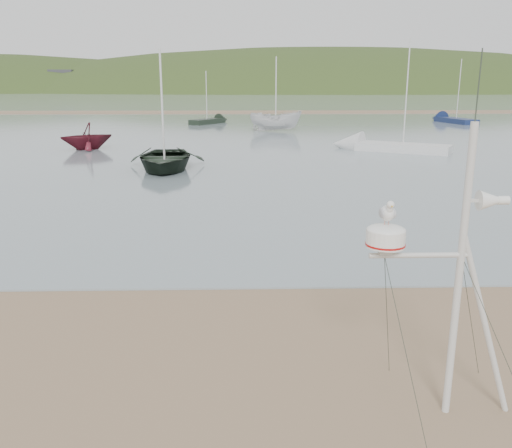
{
  "coord_description": "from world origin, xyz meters",
  "views": [
    {
      "loc": [
        2.34,
        -6.98,
        4.39
      ],
      "look_at": [
        2.54,
        1.0,
        2.27
      ],
      "focal_mm": 38.0,
      "sensor_mm": 36.0,
      "label": 1
    }
  ],
  "objects_px": {
    "sailboat_blue_far": "(445,119)",
    "sailboat_dark_mid": "(215,120)",
    "mast_rig": "(450,336)",
    "boat_white": "(276,105)",
    "boat_red": "(86,124)",
    "sailboat_white_near": "(371,146)",
    "boat_dark": "(163,114)"
  },
  "relations": [
    {
      "from": "sailboat_white_near",
      "to": "sailboat_dark_mid",
      "type": "height_order",
      "value": "sailboat_white_near"
    },
    {
      "from": "sailboat_white_near",
      "to": "sailboat_blue_far",
      "type": "bearing_deg",
      "value": 60.35
    },
    {
      "from": "mast_rig",
      "to": "sailboat_blue_far",
      "type": "height_order",
      "value": "sailboat_blue_far"
    },
    {
      "from": "boat_red",
      "to": "sailboat_white_near",
      "type": "bearing_deg",
      "value": 56.92
    },
    {
      "from": "sailboat_blue_far",
      "to": "mast_rig",
      "type": "bearing_deg",
      "value": -110.18
    },
    {
      "from": "mast_rig",
      "to": "sailboat_white_near",
      "type": "distance_m",
      "value": 28.95
    },
    {
      "from": "sailboat_blue_far",
      "to": "sailboat_white_near",
      "type": "bearing_deg",
      "value": -119.65
    },
    {
      "from": "boat_red",
      "to": "sailboat_dark_mid",
      "type": "bearing_deg",
      "value": 130.98
    },
    {
      "from": "boat_red",
      "to": "boat_white",
      "type": "relative_size",
      "value": 0.72
    },
    {
      "from": "boat_white",
      "to": "sailboat_blue_far",
      "type": "bearing_deg",
      "value": -57.58
    },
    {
      "from": "sailboat_white_near",
      "to": "sailboat_dark_mid",
      "type": "relative_size",
      "value": 1.31
    },
    {
      "from": "mast_rig",
      "to": "boat_white",
      "type": "relative_size",
      "value": 1.05
    },
    {
      "from": "boat_dark",
      "to": "sailboat_white_near",
      "type": "xyz_separation_m",
      "value": [
        12.19,
        7.74,
        -2.47
      ]
    },
    {
      "from": "sailboat_dark_mid",
      "to": "mast_rig",
      "type": "bearing_deg",
      "value": -83.84
    },
    {
      "from": "sailboat_white_near",
      "to": "sailboat_blue_far",
      "type": "distance_m",
      "value": 27.68
    },
    {
      "from": "boat_red",
      "to": "boat_dark",
      "type": "bearing_deg",
      "value": 5.27
    },
    {
      "from": "mast_rig",
      "to": "boat_red",
      "type": "relative_size",
      "value": 1.46
    },
    {
      "from": "boat_dark",
      "to": "sailboat_blue_far",
      "type": "bearing_deg",
      "value": 48.03
    },
    {
      "from": "boat_white",
      "to": "boat_dark",
      "type": "bearing_deg",
      "value": 165.09
    },
    {
      "from": "boat_dark",
      "to": "boat_red",
      "type": "height_order",
      "value": "boat_dark"
    },
    {
      "from": "boat_white",
      "to": "sailboat_white_near",
      "type": "xyz_separation_m",
      "value": [
        5.34,
        -13.35,
        -2.02
      ]
    },
    {
      "from": "boat_dark",
      "to": "sailboat_dark_mid",
      "type": "relative_size",
      "value": 0.96
    },
    {
      "from": "boat_red",
      "to": "sailboat_blue_far",
      "type": "distance_m",
      "value": 39.68
    },
    {
      "from": "boat_white",
      "to": "sailboat_dark_mid",
      "type": "bearing_deg",
      "value": 34.5
    },
    {
      "from": "sailboat_blue_far",
      "to": "sailboat_dark_mid",
      "type": "height_order",
      "value": "sailboat_blue_far"
    },
    {
      "from": "mast_rig",
      "to": "sailboat_white_near",
      "type": "height_order",
      "value": "sailboat_white_near"
    },
    {
      "from": "boat_red",
      "to": "sailboat_blue_far",
      "type": "bearing_deg",
      "value": 95.19
    },
    {
      "from": "boat_white",
      "to": "sailboat_white_near",
      "type": "height_order",
      "value": "sailboat_white_near"
    },
    {
      "from": "sailboat_dark_mid",
      "to": "boat_dark",
      "type": "bearing_deg",
      "value": -92.0
    },
    {
      "from": "boat_red",
      "to": "boat_white",
      "type": "bearing_deg",
      "value": 103.31
    },
    {
      "from": "boat_red",
      "to": "boat_white",
      "type": "distance_m",
      "value": 18.17
    },
    {
      "from": "boat_dark",
      "to": "boat_white",
      "type": "height_order",
      "value": "boat_dark"
    }
  ]
}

